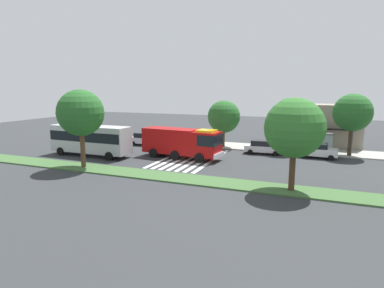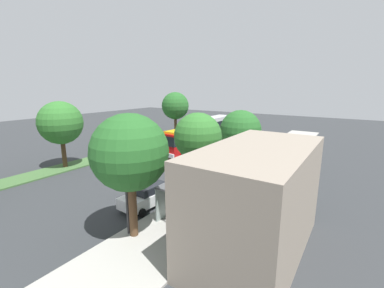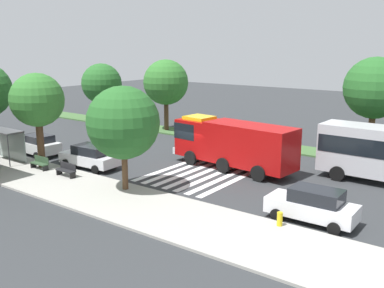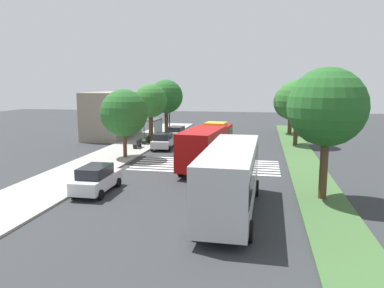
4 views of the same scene
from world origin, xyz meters
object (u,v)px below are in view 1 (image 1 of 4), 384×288
sidewalk_tree_west (289,113)px  median_tree_west (294,128)px  transit_bus (90,138)px  median_tree_far_west (81,113)px  parked_car_west (145,139)px  parked_car_east (318,150)px  bench_west_of_shelter (261,145)px  fire_hydrant (157,140)px  sidewalk_tree_center (353,113)px  street_lamp (353,125)px  sidewalk_tree_far_west (224,117)px  parked_car_mid (263,147)px  bench_near_shelter (284,147)px  bus_stop_shelter (318,139)px  fire_truck (183,142)px

sidewalk_tree_west → median_tree_west: bearing=-83.7°
transit_bus → median_tree_far_west: bearing=123.4°
parked_car_west → parked_car_east: bearing=-0.4°
bench_west_of_shelter → fire_hydrant: bearing=-176.4°
transit_bus → sidewalk_tree_center: sidewalk_tree_center is taller
parked_car_west → sidewalk_tree_center: sidewalk_tree_center is taller
transit_bus → bench_west_of_shelter: bearing=-146.9°
transit_bus → street_lamp: street_lamp is taller
sidewalk_tree_west → sidewalk_tree_far_west: bearing=-180.0°
parked_car_mid → bench_near_shelter: bearing=45.5°
street_lamp → sidewalk_tree_center: 1.46m
bus_stop_shelter → street_lamp: (3.70, -0.86, 1.99)m
fire_truck → parked_car_east: bearing=28.2°
parked_car_west → bus_stop_shelter: size_ratio=1.30×
fire_truck → transit_bus: 11.42m
parked_car_mid → median_tree_west: (4.58, -14.27, 4.21)m
bench_west_of_shelter → sidewalk_tree_center: size_ratio=0.22×
sidewalk_tree_center → parked_car_west: bearing=-175.3°
bench_west_of_shelter → median_tree_west: size_ratio=0.22×
parked_car_east → parked_car_mid: bearing=-176.7°
transit_bus → street_lamp: (29.39, 10.73, 1.70)m
parked_car_mid → street_lamp: street_lamp is taller
parked_car_east → median_tree_far_west: (-22.44, -14.28, 4.79)m
parked_car_mid → bus_stop_shelter: bus_stop_shelter is taller
sidewalk_tree_west → median_tree_west: (1.82, -16.47, 0.08)m
sidewalk_tree_west → median_tree_far_west: 24.97m
parked_car_east → median_tree_west: bearing=-94.3°
sidewalk_tree_far_west → median_tree_west: size_ratio=0.88×
street_lamp → sidewalk_tree_west: (-7.27, 0.40, 1.13)m
fire_truck → parked_car_mid: fire_truck is taller
sidewalk_tree_west → median_tree_west: median_tree_west is taller
fire_truck → bench_near_shelter: 13.83m
bench_near_shelter → sidewalk_tree_far_west: size_ratio=0.25×
median_tree_west → parked_car_mid: bearing=107.8°
parked_car_mid → median_tree_far_west: size_ratio=0.60×
transit_bus → fire_truck: bearing=-164.3°
bus_stop_shelter → median_tree_west: 17.33m
fire_truck → parked_car_west: (-8.69, 6.07, -1.07)m
transit_bus → bench_west_of_shelter: transit_bus is taller
median_tree_far_west → fire_hydrant: (0.00, 15.97, -5.19)m
parked_car_west → sidewalk_tree_center: 27.39m
parked_car_mid → bus_stop_shelter: 6.94m
parked_car_mid → bench_west_of_shelter: size_ratio=2.95×
parked_car_mid → sidewalk_tree_center: bearing=9.2°
sidewalk_tree_center → transit_bus: bearing=-159.2°
median_tree_far_west → median_tree_west: bearing=-0.0°
bench_near_shelter → sidewalk_tree_center: size_ratio=0.22×
street_lamp → median_tree_west: 17.02m
bus_stop_shelter → sidewalk_tree_far_west: sidewalk_tree_far_west is taller
parked_car_mid → street_lamp: bearing=6.9°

